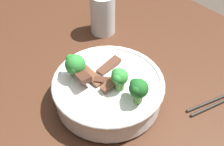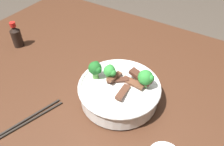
{
  "view_description": "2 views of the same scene",
  "coord_description": "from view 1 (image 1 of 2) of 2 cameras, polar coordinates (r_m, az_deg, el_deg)",
  "views": [
    {
      "loc": [
        -0.31,
        0.35,
        1.45
      ],
      "look_at": [
        0.12,
        -0.06,
        0.86
      ],
      "focal_mm": 56.52,
      "sensor_mm": 36.0,
      "label": 1
    },
    {
      "loc": [
        0.34,
        -0.45,
        1.37
      ],
      "look_at": [
        0.05,
        -0.0,
        0.89
      ],
      "focal_mm": 36.45,
      "sensor_mm": 36.0,
      "label": 2
    }
  ],
  "objects": [
    {
      "name": "drinking_glass",
      "position": [
        1.01,
        -1.52,
        9.27
      ],
      "size": [
        0.07,
        0.07,
        0.12
      ],
      "color": "white",
      "rests_on": "dining_table"
    },
    {
      "name": "rice_bowl",
      "position": [
        0.81,
        -0.64,
        -2.59
      ],
      "size": [
        0.26,
        0.26,
        0.13
      ],
      "color": "white",
      "rests_on": "dining_table"
    }
  ]
}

